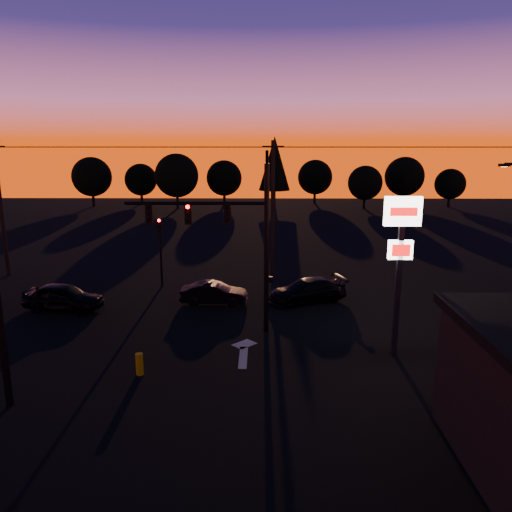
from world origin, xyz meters
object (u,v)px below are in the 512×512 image
at_px(bollard, 139,364).
at_px(traffic_signal_mast, 232,231).
at_px(car_mid, 214,293).
at_px(pylon_sign, 401,242).
at_px(car_right, 307,291).
at_px(car_left, 63,297).
at_px(secondary_signal, 160,242).
at_px(suv_parked, 504,382).

bearing_deg(bollard, traffic_signal_mast, 53.49).
relative_size(bollard, car_mid, 0.24).
bearing_deg(traffic_signal_mast, pylon_sign, -19.36).
xyz_separation_m(traffic_signal_mast, pylon_sign, (7.10, -2.49, -0.02)).
bearing_deg(traffic_signal_mast, car_mid, 107.47).
bearing_deg(bollard, car_right, 51.13).
relative_size(car_left, car_right, 0.94).
relative_size(secondary_signal, suv_parked, 0.96).
bearing_deg(pylon_sign, car_mid, 141.68).
bearing_deg(car_left, secondary_signal, -35.38).
bearing_deg(car_left, traffic_signal_mast, -98.20).
relative_size(traffic_signal_mast, bollard, 9.70).
height_order(bollard, car_right, car_right).
height_order(pylon_sign, car_mid, pylon_sign).
xyz_separation_m(pylon_sign, bollard, (-10.52, -2.12, -4.47)).
bearing_deg(car_right, car_mid, -106.94).
relative_size(bollard, car_right, 0.19).
xyz_separation_m(car_left, car_right, (13.35, 1.53, -0.07)).
xyz_separation_m(car_left, suv_parked, (19.36, -9.36, -0.10)).
xyz_separation_m(traffic_signal_mast, car_mid, (-1.31, 4.15, -4.33)).
bearing_deg(car_left, car_right, -73.83).
xyz_separation_m(bollard, car_mid, (2.11, 8.77, 0.17)).
xyz_separation_m(secondary_signal, car_left, (-4.48, -4.48, -2.13)).
relative_size(secondary_signal, car_right, 0.96).
distance_m(car_left, car_mid, 8.15).
height_order(secondary_signal, car_right, secondary_signal).
bearing_deg(traffic_signal_mast, car_right, 48.88).
relative_size(bollard, suv_parked, 0.20).
relative_size(traffic_signal_mast, secondary_signal, 1.97).
relative_size(secondary_signal, car_mid, 1.17).
bearing_deg(pylon_sign, suv_parked, -53.15).
bearing_deg(car_left, suv_parked, -106.17).
relative_size(car_left, suv_parked, 0.94).
bearing_deg(secondary_signal, traffic_signal_mast, -56.81).
relative_size(bollard, car_left, 0.21).
bearing_deg(car_left, bollard, -132.39).
bearing_deg(suv_parked, traffic_signal_mast, 137.12).
bearing_deg(secondary_signal, suv_parked, -42.91).
relative_size(secondary_signal, car_left, 1.02).
bearing_deg(traffic_signal_mast, secondary_signal, 123.19).
height_order(traffic_signal_mast, secondary_signal, traffic_signal_mast).
height_order(secondary_signal, car_left, secondary_signal).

